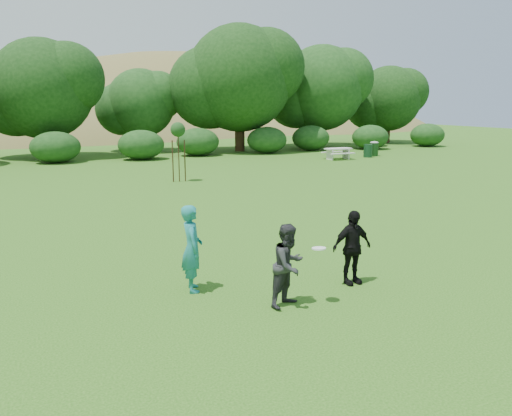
{
  "coord_description": "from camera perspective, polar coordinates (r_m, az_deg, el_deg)",
  "views": [
    {
      "loc": [
        -5.21,
        -8.42,
        3.76
      ],
      "look_at": [
        0.0,
        3.0,
        1.1
      ],
      "focal_mm": 35.0,
      "sensor_mm": 36.0,
      "label": 1
    }
  ],
  "objects": [
    {
      "name": "player_black",
      "position": [
        10.66,
        10.91,
        -4.44
      ],
      "size": [
        0.93,
        0.4,
        1.58
      ],
      "primitive_type": "imported",
      "rotation": [
        0.0,
        0.0,
        0.01
      ],
      "color": "black",
      "rests_on": "ground"
    },
    {
      "name": "player_grey",
      "position": [
        9.37,
        3.77,
        -6.54
      ],
      "size": [
        0.95,
        0.87,
        1.58
      ],
      "primitive_type": "imported",
      "rotation": [
        0.0,
        0.0,
        0.44
      ],
      "color": "#28292B",
      "rests_on": "ground"
    },
    {
      "name": "player_teal",
      "position": [
        10.14,
        -7.33,
        -4.59
      ],
      "size": [
        0.53,
        0.71,
        1.78
      ],
      "primitive_type": "imported",
      "rotation": [
        0.0,
        0.0,
        1.41
      ],
      "color": "#1A7475",
      "rests_on": "ground"
    },
    {
      "name": "ground",
      "position": [
        10.59,
        6.83,
        -8.92
      ],
      "size": [
        120.0,
        120.0,
        0.0
      ],
      "primitive_type": "plane",
      "color": "#19470C",
      "rests_on": "ground"
    },
    {
      "name": "sapling",
      "position": [
        24.28,
        -8.91,
        8.66
      ],
      "size": [
        0.7,
        0.7,
        2.85
      ],
      "color": "#382516",
      "rests_on": "ground"
    },
    {
      "name": "tree_row",
      "position": [
        38.07,
        -12.03,
        13.39
      ],
      "size": [
        53.92,
        10.38,
        9.62
      ],
      "color": "#3A2616",
      "rests_on": "ground"
    },
    {
      "name": "hillside",
      "position": [
        78.61,
        -20.61,
        -0.35
      ],
      "size": [
        150.0,
        72.0,
        52.0
      ],
      "color": "olive",
      "rests_on": "ground"
    },
    {
      "name": "trash_can_near",
      "position": [
        35.95,
        12.67,
        6.4
      ],
      "size": [
        0.6,
        0.6,
        0.9
      ],
      "primitive_type": "cylinder",
      "color": "#14371F",
      "rests_on": "ground"
    },
    {
      "name": "picnic_table",
      "position": [
        34.22,
        9.36,
        6.38
      ],
      "size": [
        1.8,
        1.48,
        0.76
      ],
      "color": "beige",
      "rests_on": "ground"
    },
    {
      "name": "frisbee",
      "position": [
        9.4,
        7.2,
        -4.6
      ],
      "size": [
        0.27,
        0.27,
        0.05
      ],
      "color": "white",
      "rests_on": "ground"
    },
    {
      "name": "trash_can_lidded",
      "position": [
        36.93,
        13.34,
        6.65
      ],
      "size": [
        0.6,
        0.6,
        1.05
      ],
      "color": "#133513",
      "rests_on": "ground"
    }
  ]
}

